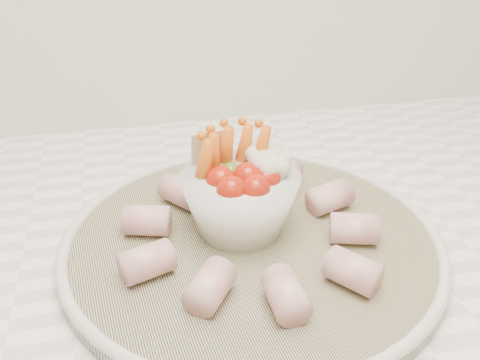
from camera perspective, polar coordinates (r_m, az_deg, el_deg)
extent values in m
cube|color=white|center=(0.61, -16.46, -7.98)|extent=(2.04, 0.62, 0.04)
cylinder|color=navy|center=(0.56, 1.30, -6.77)|extent=(0.43, 0.43, 0.01)
torus|color=silver|center=(0.55, 1.31, -6.14)|extent=(0.39, 0.39, 0.01)
sphere|color=#A51B0A|center=(0.51, -0.94, -1.14)|extent=(0.03, 0.03, 0.03)
sphere|color=#A51B0A|center=(0.51, 1.65, -0.99)|extent=(0.03, 0.03, 0.03)
sphere|color=#A51B0A|center=(0.52, 2.83, 0.05)|extent=(0.03, 0.03, 0.03)
sphere|color=#A51B0A|center=(0.52, -2.10, -0.03)|extent=(0.03, 0.03, 0.03)
sphere|color=#A51B0A|center=(0.53, 0.83, 0.36)|extent=(0.03, 0.03, 0.03)
sphere|color=#4F6B23|center=(0.54, -1.03, 0.80)|extent=(0.02, 0.02, 0.02)
cone|color=#CE5D13|center=(0.54, -2.93, 2.08)|extent=(0.02, 0.04, 0.07)
cone|color=#CE5D13|center=(0.55, -1.52, 2.82)|extent=(0.03, 0.04, 0.07)
cone|color=#CE5D13|center=(0.56, 0.42, 3.01)|extent=(0.03, 0.04, 0.07)
cone|color=#CE5D13|center=(0.53, -3.86, 1.25)|extent=(0.04, 0.04, 0.07)
cone|color=#CE5D13|center=(0.55, 2.14, 2.75)|extent=(0.04, 0.04, 0.07)
sphere|color=beige|center=(0.55, 2.54, 1.77)|extent=(0.03, 0.03, 0.03)
sphere|color=beige|center=(0.53, 3.42, 0.77)|extent=(0.03, 0.03, 0.03)
sphere|color=beige|center=(0.57, 1.99, 2.59)|extent=(0.03, 0.03, 0.03)
cube|color=beige|center=(0.56, -2.98, 3.09)|extent=(0.05, 0.02, 0.05)
cylinder|color=#BE575E|center=(0.60, 9.57, -1.81)|extent=(0.05, 0.04, 0.03)
cylinder|color=#BE575E|center=(0.63, 4.84, 0.35)|extent=(0.05, 0.06, 0.03)
cylinder|color=#BE575E|center=(0.64, -1.37, 0.83)|extent=(0.03, 0.05, 0.03)
cylinder|color=#BE575E|center=(0.60, -6.26, -1.26)|extent=(0.05, 0.06, 0.03)
cylinder|color=#BE575E|center=(0.56, -9.92, -4.27)|extent=(0.05, 0.04, 0.03)
cylinder|color=#BE575E|center=(0.50, -9.90, -8.60)|extent=(0.05, 0.04, 0.03)
cylinder|color=#BE575E|center=(0.47, -3.22, -11.25)|extent=(0.05, 0.06, 0.03)
cylinder|color=#BE575E|center=(0.46, 4.93, -12.10)|extent=(0.03, 0.05, 0.03)
cylinder|color=#BE575E|center=(0.49, 11.94, -9.48)|extent=(0.05, 0.06, 0.03)
cylinder|color=#BE575E|center=(0.55, 12.07, -5.09)|extent=(0.05, 0.04, 0.03)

